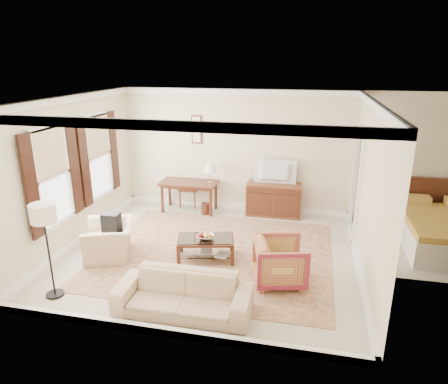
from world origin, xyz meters
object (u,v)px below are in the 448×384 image
at_px(writing_desk, 189,186).
at_px(sideboard, 274,199).
at_px(striped_armchair, 280,260).
at_px(club_armchair, 109,234).
at_px(coffee_table, 206,243).
at_px(sofa, 183,289).
at_px(tv, 275,165).

xyz_separation_m(writing_desk, sideboard, (2.03, 0.17, -0.24)).
distance_m(striped_armchair, club_armchair, 3.20).
distance_m(writing_desk, sideboard, 2.05).
relative_size(sideboard, striped_armchair, 1.51).
xyz_separation_m(coffee_table, sofa, (0.10, -1.65, 0.06)).
height_order(striped_armchair, sofa, striped_armchair).
xyz_separation_m(writing_desk, tv, (2.03, 0.15, 0.61)).
bearing_deg(tv, coffee_table, 67.99).
distance_m(tv, striped_armchair, 3.12).
distance_m(sideboard, sofa, 4.23).
relative_size(coffee_table, sofa, 0.57).
distance_m(coffee_table, striped_armchair, 1.49).
bearing_deg(tv, sideboard, -90.00).
xyz_separation_m(tv, striped_armchair, (0.40, -2.99, -0.82)).
bearing_deg(sofa, tv, 77.03).
distance_m(writing_desk, sofa, 4.13).
xyz_separation_m(sideboard, coffee_table, (-1.00, -2.48, -0.06)).
relative_size(sideboard, club_armchair, 1.27).
bearing_deg(striped_armchair, tv, -6.30).
relative_size(writing_desk, coffee_table, 1.20).
bearing_deg(coffee_table, sideboard, 68.15).
xyz_separation_m(coffee_table, club_armchair, (-1.79, -0.25, 0.11)).
height_order(writing_desk, club_armchair, club_armchair).
relative_size(writing_desk, striped_armchair, 1.62).
distance_m(sideboard, striped_armchair, 3.03).
bearing_deg(striped_armchair, writing_desk, 26.56).
xyz_separation_m(sideboard, tv, (0.00, -0.02, 0.85)).
xyz_separation_m(sideboard, sofa, (-0.90, -4.13, -0.00)).
relative_size(writing_desk, club_armchair, 1.36).
bearing_deg(sideboard, striped_armchair, -82.40).
bearing_deg(sofa, sideboard, 77.09).
distance_m(sideboard, coffee_table, 2.68).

